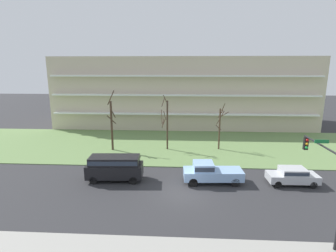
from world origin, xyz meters
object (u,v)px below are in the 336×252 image
object	(u,v)px
tree_left	(167,123)
tree_far_left	(112,124)
van_black_center_right	(115,166)
tree_center	(220,127)
traffic_signal_mast	(327,173)
pickup_blue_center_left	(210,172)
sedan_silver_near_left	(292,175)

from	to	relation	value
tree_left	tree_far_left	bearing A→B (deg)	-174.49
van_black_center_right	tree_center	bearing A→B (deg)	-140.65
van_black_center_right	traffic_signal_mast	distance (m)	17.11
tree_left	traffic_signal_mast	bearing A→B (deg)	-57.03
tree_left	tree_center	world-z (taller)	tree_left
tree_far_left	van_black_center_right	world-z (taller)	tree_far_left
pickup_blue_center_left	van_black_center_right	xyz separation A→B (m)	(-8.94, 0.01, 0.38)
tree_center	traffic_signal_mast	world-z (taller)	tree_center
tree_left	van_black_center_right	distance (m)	10.79
tree_left	pickup_blue_center_left	xyz separation A→B (m)	(4.65, -9.68, -2.52)
tree_center	pickup_blue_center_left	xyz separation A→B (m)	(-2.16, -10.12, -2.04)
tree_far_left	van_black_center_right	xyz separation A→B (m)	(2.60, -9.00, -2.09)
tree_far_left	sedan_silver_near_left	size ratio (longest dim) A/B	1.73
sedan_silver_near_left	pickup_blue_center_left	xyz separation A→B (m)	(-7.44, -0.01, 0.14)
van_black_center_right	traffic_signal_mast	bearing A→B (deg)	151.61
pickup_blue_center_left	traffic_signal_mast	bearing A→B (deg)	127.91
van_black_center_right	traffic_signal_mast	size ratio (longest dim) A/B	0.88
tree_left	van_black_center_right	bearing A→B (deg)	-113.93
tree_center	van_black_center_right	bearing A→B (deg)	-137.68
tree_far_left	tree_left	distance (m)	6.92
tree_far_left	tree_center	size ratio (longest dim) A/B	1.26
tree_far_left	tree_center	world-z (taller)	tree_far_left
tree_center	sedan_silver_near_left	xyz separation A→B (m)	(5.28, -10.10, -2.18)
tree_far_left	tree_left	xyz separation A→B (m)	(6.88, 0.66, 0.05)
tree_center	traffic_signal_mast	bearing A→B (deg)	-76.50
tree_far_left	pickup_blue_center_left	world-z (taller)	tree_far_left
sedan_silver_near_left	pickup_blue_center_left	distance (m)	7.44
tree_left	sedan_silver_near_left	xyz separation A→B (m)	(12.09, -9.67, -2.66)
pickup_blue_center_left	tree_center	bearing A→B (deg)	-105.27
tree_far_left	tree_center	distance (m)	13.74
tree_far_left	traffic_signal_mast	xyz separation A→B (m)	(17.85, -16.25, 0.64)
pickup_blue_center_left	tree_left	bearing A→B (deg)	-67.59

